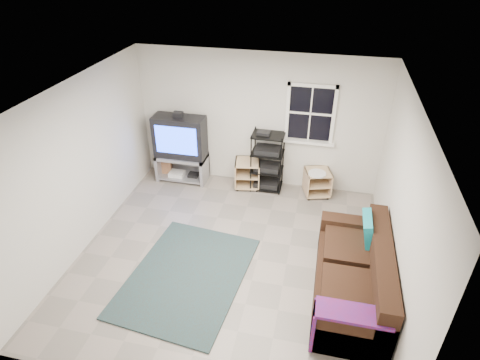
% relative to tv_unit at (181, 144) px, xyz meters
% --- Properties ---
extents(room, '(4.60, 4.62, 4.60)m').
position_rel_tv_unit_xyz_m(room, '(2.43, 0.24, 0.67)').
color(room, gray).
rests_on(room, ground).
extents(tv_unit, '(0.99, 0.50, 1.46)m').
position_rel_tv_unit_xyz_m(tv_unit, '(0.00, 0.00, 0.00)').
color(tv_unit, gray).
rests_on(tv_unit, ground).
extents(av_rack, '(0.60, 0.44, 1.20)m').
position_rel_tv_unit_xyz_m(av_rack, '(1.72, 0.03, -0.28)').
color(av_rack, black).
rests_on(av_rack, ground).
extents(side_table_left, '(0.55, 0.55, 0.56)m').
position_rel_tv_unit_xyz_m(side_table_left, '(1.33, 0.05, -0.50)').
color(side_table_left, tan).
rests_on(side_table_left, ground).
extents(side_table_right, '(0.58, 0.58, 0.53)m').
position_rel_tv_unit_xyz_m(side_table_right, '(2.68, 0.04, -0.50)').
color(side_table_right, tan).
rests_on(side_table_right, ground).
extents(sofa, '(0.93, 2.10, 0.96)m').
position_rel_tv_unit_xyz_m(sofa, '(3.33, -2.44, -0.46)').
color(sofa, black).
rests_on(sofa, ground).
extents(shag_rug, '(1.80, 2.33, 0.03)m').
position_rel_tv_unit_xyz_m(shag_rug, '(0.99, -2.61, -0.79)').
color(shag_rug, '#322016').
rests_on(shag_rug, ground).
extents(paper_bag, '(0.34, 0.26, 0.44)m').
position_rel_tv_unit_xyz_m(paper_bag, '(-0.43, 0.05, -0.58)').
color(paper_bag, '#9D6846').
rests_on(paper_bag, ground).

